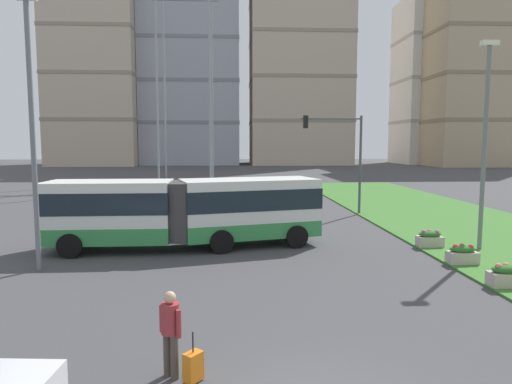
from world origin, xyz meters
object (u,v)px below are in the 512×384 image
at_px(flower_planter_3, 462,254).
at_px(flower_planter_4, 430,238).
at_px(streetlight_left, 32,123).
at_px(apartment_tower_eastcentre, 437,83).
at_px(articulated_bus, 186,211).
at_px(traffic_light_far_right, 342,147).
at_px(streetlight_median, 485,138).
at_px(apartment_tower_centre, 299,41).
at_px(pedestrian_crossing, 170,328).
at_px(rolling_suitcase, 193,366).
at_px(apartment_tower_westcentre, 191,47).
at_px(apartment_tower_west, 98,37).
at_px(flower_planter_2, 507,275).
at_px(apartment_tower_east, 477,57).

xyz_separation_m(flower_planter_3, flower_planter_4, (0.00, 2.87, 0.00)).
distance_m(streetlight_left, apartment_tower_eastcentre, 103.85).
xyz_separation_m(articulated_bus, traffic_light_far_right, (9.05, 9.14, 2.70)).
distance_m(flower_planter_3, streetlight_median, 5.29).
bearing_deg(articulated_bus, apartment_tower_centre, 78.55).
distance_m(pedestrian_crossing, streetlight_median, 15.98).
relative_size(flower_planter_3, streetlight_left, 0.11).
distance_m(flower_planter_3, flower_planter_4, 2.87).
bearing_deg(flower_planter_3, pedestrian_crossing, -141.60).
relative_size(rolling_suitcase, apartment_tower_westcentre, 0.02).
bearing_deg(apartment_tower_west, streetlight_left, -75.94).
relative_size(streetlight_median, apartment_tower_westcentre, 0.17).
bearing_deg(articulated_bus, flower_planter_2, -30.60).
bearing_deg(apartment_tower_eastcentre, articulated_bus, -120.19).
bearing_deg(articulated_bus, pedestrian_crossing, -85.96).
bearing_deg(articulated_bus, traffic_light_far_right, 45.26).
bearing_deg(apartment_tower_west, flower_planter_4, -65.90).
height_order(articulated_bus, flower_planter_3, articulated_bus).
height_order(traffic_light_far_right, apartment_tower_west, apartment_tower_west).
xyz_separation_m(articulated_bus, streetlight_left, (-5.03, -3.32, 3.64)).
distance_m(flower_planter_2, streetlight_median, 6.95).
bearing_deg(rolling_suitcase, traffic_light_far_right, 69.36).
xyz_separation_m(streetlight_left, apartment_tower_centre, (22.07, 87.44, 21.94)).
distance_m(flower_planter_3, traffic_light_far_right, 13.36).
height_order(flower_planter_2, traffic_light_far_right, traffic_light_far_right).
bearing_deg(apartment_tower_westcentre, apartment_tower_west, -170.46).
bearing_deg(apartment_tower_centre, pedestrian_crossing, -99.65).
bearing_deg(pedestrian_crossing, flower_planter_3, 38.40).
relative_size(streetlight_left, apartment_tower_centre, 0.18).
xyz_separation_m(flower_planter_3, traffic_light_far_right, (-1.64, 12.67, 3.93)).
bearing_deg(apartment_tower_westcentre, rolling_suitcase, -85.21).
bearing_deg(apartment_tower_centre, streetlight_left, -104.17).
distance_m(articulated_bus, apartment_tower_east, 91.67).
bearing_deg(streetlight_left, apartment_tower_west, 104.06).
relative_size(streetlight_median, apartment_tower_east, 0.20).
bearing_deg(flower_planter_3, rolling_suitcase, -139.59).
height_order(rolling_suitcase, apartment_tower_eastcentre, apartment_tower_eastcentre).
relative_size(rolling_suitcase, apartment_tower_eastcentre, 0.03).
height_order(flower_planter_4, apartment_tower_east, apartment_tower_east).
relative_size(streetlight_left, apartment_tower_eastcentre, 0.26).
bearing_deg(traffic_light_far_right, flower_planter_3, -82.61).
distance_m(traffic_light_far_right, apartment_tower_eastcentre, 86.35).
distance_m(articulated_bus, pedestrian_crossing, 11.42).
height_order(articulated_bus, apartment_tower_west, apartment_tower_west).
xyz_separation_m(streetlight_left, apartment_tower_eastcentre, (54.09, 87.67, 13.10)).
bearing_deg(apartment_tower_eastcentre, streetlight_median, -113.06).
bearing_deg(streetlight_left, flower_planter_3, -0.77).
xyz_separation_m(flower_planter_4, streetlight_left, (-15.72, -2.66, 4.87)).
height_order(apartment_tower_west, apartment_tower_east, apartment_tower_west).
xyz_separation_m(flower_planter_2, apartment_tower_eastcentre, (38.37, 90.68, 17.97)).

